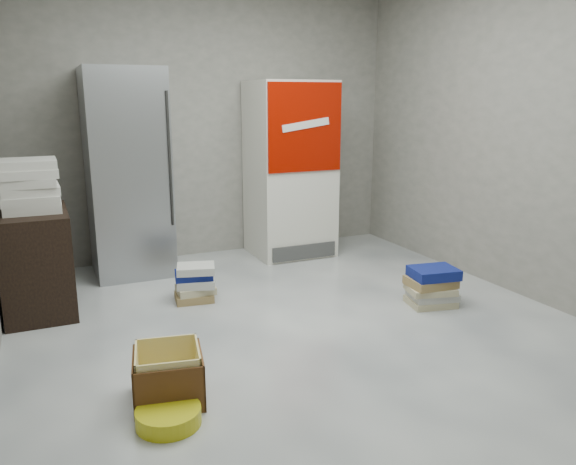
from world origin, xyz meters
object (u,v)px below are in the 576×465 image
Objects in this scene: steel_fridge at (128,173)px; phonebook_stack_main at (195,283)px; cardboard_box at (169,379)px; coke_cooler at (290,169)px; wood_shelf at (37,262)px.

phonebook_stack_main is at bearing -71.52° from steel_fridge.
cardboard_box is at bearing -94.77° from steel_fridge.
coke_cooler is at bearing 63.49° from cardboard_box.
coke_cooler is at bearing 47.52° from phonebook_stack_main.
phonebook_stack_main is (1.17, -0.28, -0.25)m from wood_shelf.
steel_fridge is 1.33m from phonebook_stack_main.
wood_shelf is 1.23m from phonebook_stack_main.
wood_shelf is 1.87m from cardboard_box.
phonebook_stack_main is (-1.31, -1.01, -0.75)m from coke_cooler.
wood_shelf is at bearing 120.06° from cardboard_box.
phonebook_stack_main is (0.34, -1.01, -0.80)m from steel_fridge.
coke_cooler is at bearing 16.28° from wood_shelf.
cardboard_box is at bearing -100.32° from phonebook_stack_main.
wood_shelf is 2.17× the size of phonebook_stack_main.
coke_cooler is 2.63m from wood_shelf.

